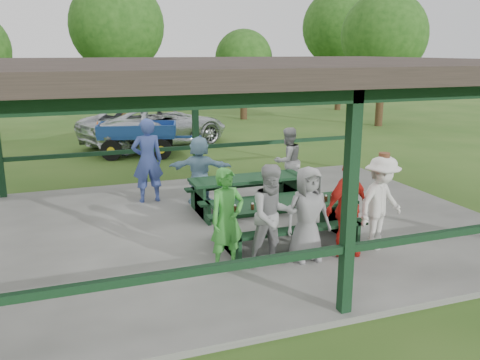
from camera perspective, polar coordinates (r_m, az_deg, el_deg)
name	(u,v)px	position (r m, az deg, el deg)	size (l,w,h in m)	color
ground	(245,228)	(10.41, 0.62, -5.39)	(90.00, 90.00, 0.00)	#30581B
concrete_slab	(245,226)	(10.39, 0.62, -5.13)	(10.00, 8.00, 0.10)	#61615C
pavilion_structure	(246,69)	(9.80, 0.67, 12.32)	(10.60, 8.60, 3.24)	black
picnic_table_near	(285,217)	(9.30, 5.12, -4.16)	(2.61, 1.39, 0.75)	black
picnic_table_far	(247,190)	(11.06, 0.81, -1.08)	(2.48, 1.39, 0.75)	black
table_setting	(285,200)	(9.23, 5.09, -2.29)	(2.45, 0.45, 0.10)	white
contestant_green	(227,219)	(8.03, -1.46, -4.45)	(0.61, 0.40, 1.66)	green
contestant_grey_left	(273,216)	(8.15, 3.73, -4.07)	(0.82, 0.64, 1.69)	gray
contestant_grey_mid	(308,214)	(8.46, 7.60, -3.80)	(0.78, 0.51, 1.60)	gray
contestant_red	(347,208)	(8.71, 11.97, -3.11)	(1.00, 0.42, 1.70)	red
contestant_white_fedora	(381,203)	(9.21, 15.54, -2.45)	(1.23, 0.95, 1.72)	silver
spectator_lblue	(200,170)	(11.59, -4.56, 1.16)	(1.44, 0.46, 1.56)	#83AFCB
spectator_blue	(147,160)	(11.80, -10.35, 2.17)	(0.71, 0.46, 1.94)	#3E51A2
spectator_grey	(288,161)	(12.38, 5.37, 2.17)	(0.79, 0.62, 1.63)	#9C9D9F
pickup_truck	(156,125)	(19.40, -9.43, 6.09)	(2.59, 5.62, 1.56)	silver
farm_trailer	(138,139)	(17.64, -11.38, 4.59)	(3.50, 2.03, 1.21)	#1B4396
tree_left	(117,26)	(25.18, -13.66, 16.48)	(4.35, 4.35, 6.79)	#322314
tree_mid	(244,59)	(26.58, 0.42, 13.46)	(2.92, 2.92, 4.56)	#322314
tree_right	(384,36)	(25.04, 15.90, 15.33)	(3.93, 3.93, 6.14)	#322314
tree_far_right	(341,27)	(31.43, 11.31, 16.45)	(4.52, 4.52, 7.06)	#322314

